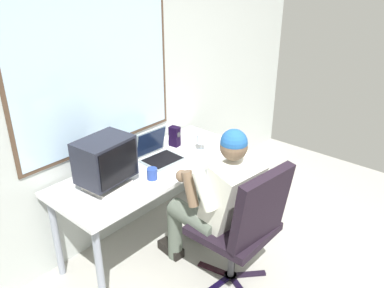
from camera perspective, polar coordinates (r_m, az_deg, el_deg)
name	(u,v)px	position (r m, az deg, el deg)	size (l,w,h in m)	color
wall_rear	(101,84)	(3.17, -13.06, 8.53)	(5.48, 0.08, 2.76)	#B7BEBA
desk	(153,174)	(3.24, -5.66, -4.37)	(1.69, 0.67, 0.75)	gray
office_chair	(246,222)	(2.84, 7.87, -11.11)	(0.55, 0.61, 1.04)	black
person_seated	(217,197)	(2.95, 3.70, -7.76)	(0.55, 0.84, 1.25)	#4F584D
crt_monitor	(105,160)	(2.88, -12.51, -2.33)	(0.41, 0.32, 0.37)	beige
laptop	(157,152)	(3.28, -5.10, -1.11)	(0.33, 0.32, 0.24)	#88989C
wine_glass	(201,140)	(3.41, 1.39, 0.64)	(0.09, 0.09, 0.15)	silver
desk_speaker	(175,136)	(3.49, -2.53, 1.12)	(0.08, 0.10, 0.18)	black
coffee_mug	(152,174)	(2.99, -5.82, -4.33)	(0.08, 0.08, 0.09)	navy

